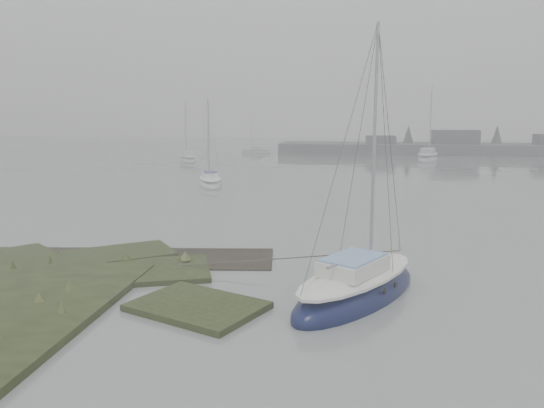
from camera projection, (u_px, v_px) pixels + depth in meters
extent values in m
plane|color=slate|center=(287.00, 179.00, 44.79)|extent=(160.00, 160.00, 0.00)
cube|color=#4C4F51|center=(498.00, 150.00, 72.75)|extent=(60.00, 8.00, 1.60)
cube|color=#424247|center=(380.00, 144.00, 73.63)|extent=(4.00, 3.00, 2.20)
cube|color=#424247|center=(455.00, 141.00, 72.32)|extent=(6.00, 3.00, 3.00)
cone|color=#384238|center=(408.00, 137.00, 74.96)|extent=(2.00, 2.00, 3.50)
cone|color=#384238|center=(497.00, 138.00, 73.46)|extent=(2.00, 2.00, 3.50)
ellipsoid|color=#0A0F33|center=(357.00, 295.00, 15.79)|extent=(4.92, 6.30, 1.49)
ellipsoid|color=silver|center=(357.00, 276.00, 15.69)|extent=(4.17, 5.41, 0.42)
cube|color=silver|center=(353.00, 266.00, 15.43)|extent=(2.22, 2.48, 0.44)
cube|color=#7495C0|center=(353.00, 257.00, 15.39)|extent=(2.05, 2.29, 0.07)
cylinder|color=#939399|center=(374.00, 145.00, 15.66)|extent=(0.10, 0.10, 7.02)
cylinder|color=#939399|center=(350.00, 259.00, 15.25)|extent=(1.35, 2.14, 0.08)
ellipsoid|color=silver|center=(210.00, 185.00, 40.66)|extent=(3.20, 5.32, 1.23)
ellipsoid|color=white|center=(210.00, 178.00, 40.57)|extent=(2.68, 4.60, 0.35)
cube|color=white|center=(210.00, 175.00, 40.31)|extent=(1.58, 1.99, 0.36)
cube|color=navy|center=(210.00, 172.00, 40.28)|extent=(1.47, 1.83, 0.06)
cylinder|color=#939399|center=(209.00, 137.00, 40.68)|extent=(0.08, 0.08, 5.78)
cylinder|color=#939399|center=(210.00, 172.00, 40.14)|extent=(0.71, 1.94, 0.07)
ellipsoid|color=silver|center=(188.00, 161.00, 61.60)|extent=(3.86, 5.58, 1.30)
ellipsoid|color=white|center=(188.00, 156.00, 61.51)|extent=(3.25, 4.81, 0.37)
cube|color=white|center=(188.00, 154.00, 61.24)|extent=(1.82, 2.15, 0.38)
cube|color=#AFB6BB|center=(188.00, 152.00, 61.21)|extent=(1.68, 1.97, 0.06)
cylinder|color=#939399|center=(186.00, 127.00, 61.60)|extent=(0.08, 0.08, 6.11)
cylinder|color=#939399|center=(188.00, 152.00, 61.06)|extent=(0.97, 1.96, 0.07)
ellipsoid|color=silver|center=(428.00, 160.00, 62.62)|extent=(4.04, 7.16, 1.65)
ellipsoid|color=silver|center=(428.00, 154.00, 62.51)|extent=(3.37, 6.19, 0.47)
cube|color=silver|center=(428.00, 151.00, 62.18)|extent=(2.05, 2.65, 0.49)
cube|color=silver|center=(428.00, 148.00, 62.13)|extent=(1.90, 2.43, 0.08)
cylinder|color=#939399|center=(431.00, 118.00, 62.60)|extent=(0.11, 0.11, 7.77)
cylinder|color=#939399|center=(428.00, 149.00, 61.96)|extent=(0.84, 2.64, 0.09)
ellipsoid|color=#A8AEB2|center=(255.00, 153.00, 74.52)|extent=(4.42, 1.89, 1.04)
ellipsoid|color=silver|center=(255.00, 150.00, 74.45)|extent=(3.84, 1.54, 0.29)
cube|color=silver|center=(257.00, 148.00, 74.36)|extent=(1.57, 1.08, 0.31)
cube|color=#AFB3BB|center=(257.00, 147.00, 74.33)|extent=(1.44, 1.01, 0.05)
cylinder|color=#939399|center=(251.00, 131.00, 74.13)|extent=(0.07, 0.07, 4.90)
cylinder|color=#939399|center=(257.00, 147.00, 74.31)|extent=(1.71, 0.25, 0.06)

